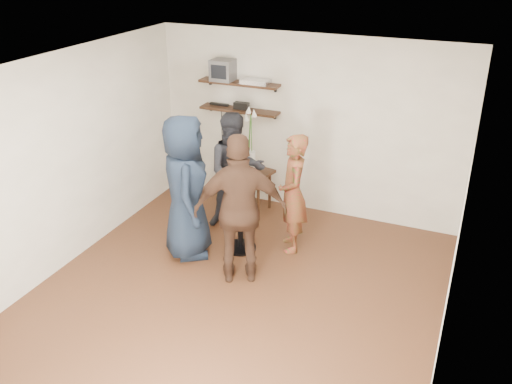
# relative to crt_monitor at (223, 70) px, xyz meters

# --- Properties ---
(room) EXTENTS (4.58, 5.08, 2.68)m
(room) POSITION_rel_crt_monitor_xyz_m (1.25, -2.38, -0.72)
(room) COLOR #472817
(room) RESTS_ON ground
(shelf_upper) EXTENTS (1.20, 0.25, 0.04)m
(shelf_upper) POSITION_rel_crt_monitor_xyz_m (0.25, 0.00, -0.17)
(shelf_upper) COLOR black
(shelf_upper) RESTS_ON room
(shelf_lower) EXTENTS (1.20, 0.25, 0.04)m
(shelf_lower) POSITION_rel_crt_monitor_xyz_m (0.25, 0.00, -0.57)
(shelf_lower) COLOR black
(shelf_lower) RESTS_ON room
(crt_monitor) EXTENTS (0.32, 0.30, 0.30)m
(crt_monitor) POSITION_rel_crt_monitor_xyz_m (0.00, 0.00, 0.00)
(crt_monitor) COLOR #59595B
(crt_monitor) RESTS_ON shelf_upper
(dvd_deck) EXTENTS (0.40, 0.24, 0.06)m
(dvd_deck) POSITION_rel_crt_monitor_xyz_m (0.51, 0.00, -0.12)
(dvd_deck) COLOR silver
(dvd_deck) RESTS_ON shelf_upper
(radio) EXTENTS (0.22, 0.10, 0.10)m
(radio) POSITION_rel_crt_monitor_xyz_m (0.28, 0.00, -0.50)
(radio) COLOR black
(radio) RESTS_ON shelf_lower
(power_strip) EXTENTS (0.30, 0.05, 0.03)m
(power_strip) POSITION_rel_crt_monitor_xyz_m (-0.11, 0.05, -0.54)
(power_strip) COLOR black
(power_strip) RESTS_ON shelf_lower
(side_table) EXTENTS (0.64, 0.64, 0.65)m
(side_table) POSITION_rel_crt_monitor_xyz_m (0.56, -0.33, -1.47)
(side_table) COLOR black
(side_table) RESTS_ON room
(vase_lilies) EXTENTS (0.20, 0.20, 1.02)m
(vase_lilies) POSITION_rel_crt_monitor_xyz_m (0.56, -0.33, -1.04)
(vase_lilies) COLOR white
(vase_lilies) RESTS_ON side_table
(drinks_table) EXTENTS (0.53, 0.53, 0.97)m
(drinks_table) POSITION_rel_crt_monitor_xyz_m (0.87, -1.36, -1.39)
(drinks_table) COLOR black
(drinks_table) RESTS_ON room
(wine_glass_fl) EXTENTS (0.07, 0.07, 0.22)m
(wine_glass_fl) POSITION_rel_crt_monitor_xyz_m (0.80, -1.38, -0.90)
(wine_glass_fl) COLOR silver
(wine_glass_fl) RESTS_ON drinks_table
(wine_glass_fr) EXTENTS (0.07, 0.07, 0.21)m
(wine_glass_fr) POSITION_rel_crt_monitor_xyz_m (0.95, -1.40, -0.90)
(wine_glass_fr) COLOR silver
(wine_glass_fr) RESTS_ON drinks_table
(wine_glass_bl) EXTENTS (0.06, 0.06, 0.19)m
(wine_glass_bl) POSITION_rel_crt_monitor_xyz_m (0.85, -1.29, -0.91)
(wine_glass_bl) COLOR silver
(wine_glass_bl) RESTS_ON drinks_table
(wine_glass_br) EXTENTS (0.07, 0.07, 0.21)m
(wine_glass_br) POSITION_rel_crt_monitor_xyz_m (0.91, -1.33, -0.90)
(wine_glass_br) COLOR silver
(wine_glass_br) RESTS_ON drinks_table
(person_plaid) EXTENTS (0.59, 0.68, 1.58)m
(person_plaid) POSITION_rel_crt_monitor_xyz_m (1.48, -1.06, -1.23)
(person_plaid) COLOR red
(person_plaid) RESTS_ON room
(person_dark) EXTENTS (1.01, 0.94, 1.65)m
(person_dark) POSITION_rel_crt_monitor_xyz_m (0.54, -0.77, -1.19)
(person_dark) COLOR black
(person_dark) RESTS_ON room
(person_navy) EXTENTS (0.97, 1.09, 1.87)m
(person_navy) POSITION_rel_crt_monitor_xyz_m (0.29, -1.70, -1.08)
(person_navy) COLOR #152030
(person_navy) RESTS_ON room
(person_brown) EXTENTS (1.16, 0.87, 1.84)m
(person_brown) POSITION_rel_crt_monitor_xyz_m (1.16, -1.97, -1.10)
(person_brown) COLOR #3F271B
(person_brown) RESTS_ON room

